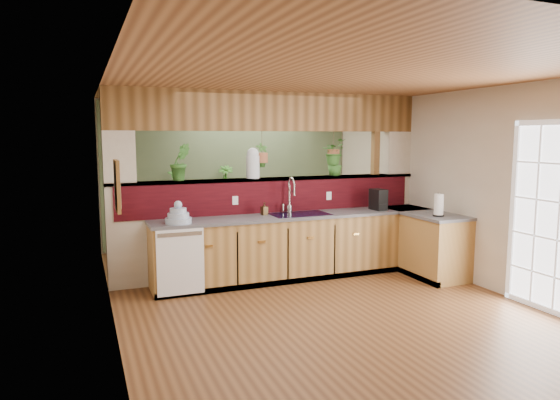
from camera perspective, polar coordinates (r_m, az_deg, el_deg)
name	(u,v)px	position (r m, az deg, el deg)	size (l,w,h in m)	color
ground	(313,300)	(6.21, 3.81, -11.28)	(4.60, 7.00, 0.01)	brown
ceiling	(315,82)	(5.92, 4.03, 13.31)	(4.60, 7.00, 0.01)	brown
wall_back	(231,174)	(9.19, -5.61, 3.02)	(4.60, 0.02, 2.60)	beige
wall_left	(110,203)	(5.35, -18.86, -0.36)	(0.02, 7.00, 2.60)	beige
wall_right	(467,187)	(7.23, 20.58, 1.44)	(0.02, 7.00, 2.60)	beige
pass_through_partition	(275,191)	(7.18, -0.55, 1.00)	(4.60, 0.21, 2.60)	beige
pass_through_ledge	(273,179)	(7.16, -0.78, 2.42)	(4.60, 0.21, 0.04)	brown
header_beam	(273,112)	(7.14, -0.79, 10.08)	(4.60, 0.15, 0.55)	brown
sage_backwall	(231,174)	(9.17, -5.57, 3.01)	(4.55, 0.02, 2.55)	#546747
countertop	(340,244)	(7.21, 6.86, -5.01)	(4.14, 1.52, 0.90)	olive
dishwasher	(181,262)	(6.25, -11.30, -6.93)	(0.58, 0.03, 0.82)	white
navy_sink	(300,220)	(6.98, 2.25, -2.26)	(0.82, 0.50, 0.18)	black
french_door	(547,220)	(6.34, 28.20, -1.98)	(0.06, 1.02, 2.16)	white
framed_print	(117,186)	(4.53, -18.08, 1.54)	(0.04, 0.35, 0.45)	olive
faucet	(290,194)	(7.03, 1.19, 0.73)	(0.22, 0.22, 0.51)	#B7B7B2
dish_stack	(178,216)	(6.33, -11.55, -1.85)	(0.33, 0.33, 0.29)	#9EB1CC
soap_dispenser	(264,209)	(6.88, -1.81, -1.00)	(0.08, 0.08, 0.17)	#3D2B16
coffee_maker	(379,200)	(7.48, 11.21, -0.05)	(0.16, 0.28, 0.31)	black
paper_towel	(439,205)	(7.09, 17.69, -0.60)	(0.15, 0.15, 0.32)	black
glass_jar	(253,163)	(7.04, -3.12, 4.24)	(0.19, 0.19, 0.43)	silver
ledge_plant_left	(180,162)	(6.78, -11.32, 4.28)	(0.27, 0.22, 0.50)	#2F6523
ledge_plant_right	(335,163)	(7.56, 6.29, 4.26)	(0.22, 0.22, 0.39)	#2F6523
hanging_plant_a	(262,147)	(7.07, -2.07, 6.04)	(0.20, 0.16, 0.46)	brown
hanging_plant_b	(334,141)	(7.53, 6.14, 6.78)	(0.44, 0.42, 0.50)	brown
shelving_console	(198,221)	(8.88, -9.31, -2.39)	(1.41, 0.38, 0.94)	black
shelf_plant_a	(175,182)	(8.72, -11.92, 2.03)	(0.24, 0.17, 0.46)	#2F6523
shelf_plant_b	(225,179)	(8.91, -6.26, 2.35)	(0.28, 0.28, 0.50)	#2F6523
floor_plant	(283,229)	(8.84, 0.33, -3.29)	(0.64, 0.55, 0.71)	#2F6523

